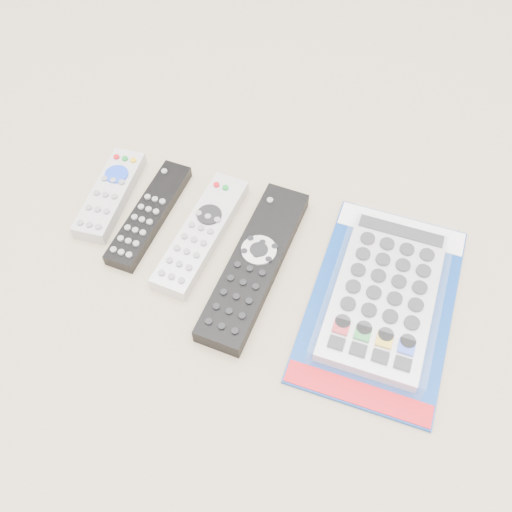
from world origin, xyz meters
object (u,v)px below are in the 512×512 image
(remote_silver_dvd, at_px, (201,233))
(remote_large_black, at_px, (255,264))
(jumbo_remote_packaged, at_px, (384,294))
(remote_small_grey, at_px, (110,194))
(remote_slim_black, at_px, (149,214))

(remote_silver_dvd, distance_m, remote_large_black, 0.09)
(remote_large_black, bearing_deg, remote_silver_dvd, 166.38)
(jumbo_remote_packaged, bearing_deg, remote_small_grey, 174.90)
(remote_small_grey, height_order, remote_slim_black, remote_small_grey)
(remote_slim_black, distance_m, remote_silver_dvd, 0.08)
(remote_small_grey, xyz_separation_m, remote_slim_black, (0.07, -0.02, -0.00))
(remote_small_grey, distance_m, remote_silver_dvd, 0.15)
(remote_silver_dvd, bearing_deg, remote_small_grey, 176.06)
(remote_small_grey, height_order, remote_silver_dvd, same)
(remote_silver_dvd, bearing_deg, remote_slim_black, 179.32)
(remote_small_grey, bearing_deg, jumbo_remote_packaged, -9.87)
(remote_silver_dvd, relative_size, remote_large_black, 0.80)
(jumbo_remote_packaged, bearing_deg, remote_slim_black, 176.24)
(remote_small_grey, relative_size, remote_large_black, 0.63)
(jumbo_remote_packaged, bearing_deg, remote_large_black, -176.93)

